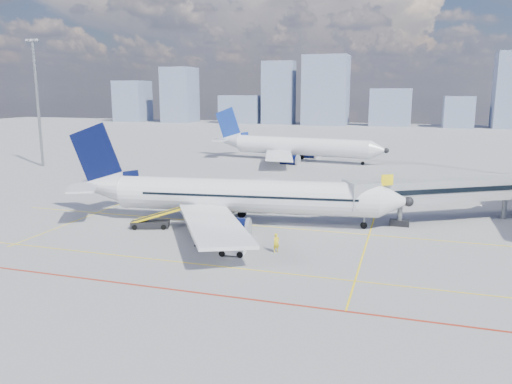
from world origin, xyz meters
TOP-DOWN VIEW (x-y plane):
  - ground at (0.00, 0.00)m, footprint 420.00×420.00m
  - apron_markings at (-0.58, -3.91)m, footprint 90.00×35.12m
  - jet_bridge at (23.51, 16.91)m, footprint 23.55×15.78m
  - floodlight_mast_nw at (-55.00, 40.00)m, footprint 3.20×0.61m
  - distant_skyline at (-8.36, 190.00)m, footprint 257.27×15.71m
  - main_aircraft at (-1.94, 8.47)m, footprint 40.22×34.96m
  - second_aircraft at (-6.95, 63.65)m, footprint 40.86×35.40m
  - baggage_tug at (2.11, -2.74)m, footprint 2.47×1.60m
  - cargo_dolly at (-0.25, -1.13)m, footprint 3.72×1.83m
  - belt_loader at (-9.73, 3.54)m, footprint 6.10×3.18m
  - ramp_worker at (5.96, -0.68)m, footprint 0.79×0.81m

SIDE VIEW (x-z plane):
  - ground at x=0.00m, z-range 0.00..0.00m
  - apron_markings at x=-0.58m, z-range 0.00..0.01m
  - belt_loader at x=-9.73m, z-range -0.60..1.87m
  - baggage_tug at x=2.11m, z-range -0.04..1.61m
  - ramp_worker at x=5.96m, z-range 0.00..1.88m
  - cargo_dolly at x=-0.25m, z-range 0.10..2.09m
  - second_aircraft at x=-6.95m, z-range -2.77..9.21m
  - main_aircraft at x=-1.94m, z-range -2.67..9.11m
  - jet_bridge at x=23.51m, z-range 0.59..6.89m
  - distant_skyline at x=-8.36m, z-range -3.26..28.50m
  - floodlight_mast_nw at x=-55.00m, z-range 0.86..26.31m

